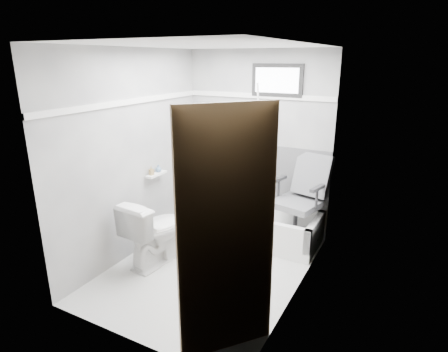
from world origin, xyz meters
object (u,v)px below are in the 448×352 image
Objects in this scene: bathtub at (260,224)px; door at (240,263)px; soap_bottle_b at (158,168)px; office_chair at (297,198)px; toilet at (155,231)px; soap_bottle_a at (151,171)px.

bathtub is 0.75× the size of door.
soap_bottle_b is (-1.17, -0.57, 0.75)m from bathtub.
office_chair reaches higher than bathtub.
bathtub is at bearing 25.91° from soap_bottle_b.
door reaches higher than toilet.
office_chair is 0.52× the size of door.
office_chair is 10.87× the size of soap_bottle_b.
door is at bearing -69.07° from office_chair.
office_chair is 1.75m from toilet.
soap_bottle_a is at bearing -148.81° from bathtub.
door is at bearing -40.53° from soap_bottle_b.
door is 2.53m from soap_bottle_b.
door reaches higher than bathtub.
bathtub is 0.63m from office_chair.
door is (0.75, -2.21, 0.79)m from bathtub.
office_chair is at bearing 6.06° from bathtub.
door is at bearing -38.03° from soap_bottle_a.
soap_bottle_a is 0.14m from soap_bottle_b.
office_chair is 1.81m from soap_bottle_a.
bathtub is 13.46× the size of soap_bottle_a.
bathtub is 1.56m from soap_bottle_a.
bathtub is at bearing 31.19° from soap_bottle_a.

